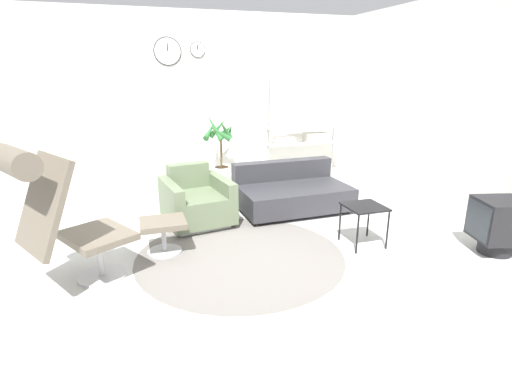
# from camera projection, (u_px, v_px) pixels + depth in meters

# --- Properties ---
(ground_plane) EXTENTS (12.00, 12.00, 0.00)m
(ground_plane) POSITION_uv_depth(u_px,v_px,m) (238.00, 250.00, 4.29)
(ground_plane) COLOR silver
(wall_back) EXTENTS (12.00, 0.09, 2.80)m
(wall_back) POSITION_uv_depth(u_px,v_px,m) (187.00, 97.00, 6.84)
(wall_back) COLOR silver
(wall_back) RESTS_ON ground_plane
(wall_right) EXTENTS (0.06, 12.00, 2.80)m
(wall_right) POSITION_uv_depth(u_px,v_px,m) (487.00, 109.00, 4.79)
(wall_right) COLOR silver
(wall_right) RESTS_ON ground_plane
(round_rug) EXTENTS (2.16, 2.16, 0.01)m
(round_rug) POSITION_uv_depth(u_px,v_px,m) (240.00, 255.00, 4.15)
(round_rug) COLOR slate
(round_rug) RESTS_ON ground_plane
(lounge_chair) EXTENTS (1.09, 0.97, 1.30)m
(lounge_chair) POSITION_uv_depth(u_px,v_px,m) (54.00, 205.00, 3.27)
(lounge_chair) COLOR #BCBCC1
(lounge_chair) RESTS_ON ground_plane
(ottoman) EXTENTS (0.47, 0.40, 0.36)m
(ottoman) POSITION_uv_depth(u_px,v_px,m) (163.00, 229.00, 4.16)
(ottoman) COLOR #BCBCC1
(ottoman) RESTS_ON ground_plane
(armchair_red) EXTENTS (0.88, 0.94, 0.70)m
(armchair_red) POSITION_uv_depth(u_px,v_px,m) (196.00, 202.00, 4.99)
(armchair_red) COLOR silver
(armchair_red) RESTS_ON ground_plane
(couch_low) EXTENTS (1.50, 1.00, 0.61)m
(couch_low) POSITION_uv_depth(u_px,v_px,m) (291.00, 193.00, 5.51)
(couch_low) COLOR black
(couch_low) RESTS_ON ground_plane
(side_table) EXTENTS (0.41, 0.41, 0.45)m
(side_table) POSITION_uv_depth(u_px,v_px,m) (365.00, 210.00, 4.31)
(side_table) COLOR black
(side_table) RESTS_ON ground_plane
(crt_television) EXTENTS (0.56, 0.55, 0.59)m
(crt_television) POSITION_uv_depth(u_px,v_px,m) (499.00, 224.00, 4.13)
(crt_television) COLOR black
(crt_television) RESTS_ON ground_plane
(potted_plant) EXTENTS (0.57, 0.61, 1.17)m
(potted_plant) POSITION_uv_depth(u_px,v_px,m) (220.00, 148.00, 6.77)
(potted_plant) COLOR silver
(potted_plant) RESTS_ON ground_plane
(shelf_unit) EXTENTS (1.40, 0.28, 2.08)m
(shelf_unit) POSITION_uv_depth(u_px,v_px,m) (303.00, 132.00, 7.31)
(shelf_unit) COLOR #BCBCC1
(shelf_unit) RESTS_ON ground_plane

